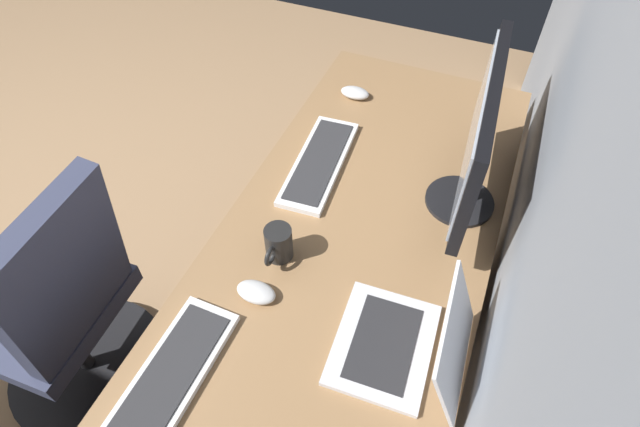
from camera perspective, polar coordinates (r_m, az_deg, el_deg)
wall_back at (r=0.88m, az=30.02°, el=3.69°), size 4.43×0.10×2.60m
desk at (r=1.39m, az=1.93°, el=-8.26°), size 2.01×0.74×0.73m
drawer_pedestal at (r=1.75m, az=4.79°, el=-9.14°), size 0.40×0.51×0.69m
monitor_primary at (r=1.38m, az=17.41°, el=8.10°), size 0.58×0.20×0.42m
laptop_leftmost at (r=1.20m, az=10.19°, el=-14.26°), size 0.30×0.31×0.22m
keyboard_main at (r=1.23m, az=-17.00°, el=-17.88°), size 0.42×0.14×0.02m
keyboard_spare at (r=1.59m, az=-0.08°, el=5.82°), size 0.43×0.17×0.02m
mouse_main at (r=1.29m, az=-7.23°, el=-8.80°), size 0.06×0.10×0.03m
mouse_spare at (r=1.87m, az=3.98°, el=13.45°), size 0.06×0.10×0.03m
coffee_mug at (r=1.33m, az=-4.74°, el=-3.43°), size 0.11×0.07×0.10m
office_chair at (r=1.77m, az=-27.07°, el=-10.28°), size 0.56×0.56×0.97m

